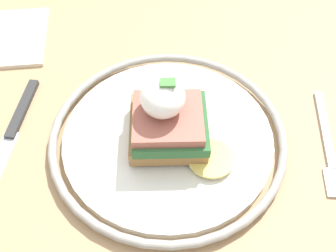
{
  "coord_description": "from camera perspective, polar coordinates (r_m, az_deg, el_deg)",
  "views": [
    {
      "loc": [
        -0.03,
        0.3,
        1.15
      ],
      "look_at": [
        -0.03,
        0.0,
        0.78
      ],
      "focal_mm": 45.0,
      "sensor_mm": 36.0,
      "label": 1
    }
  ],
  "objects": [
    {
      "name": "dining_table",
      "position": [
        0.61,
        -3.18,
        -9.34
      ],
      "size": [
        0.97,
        0.68,
        0.74
      ],
      "color": "tan",
      "rests_on": "ground_plane"
    },
    {
      "name": "plate",
      "position": [
        0.49,
        0.0,
        -1.96
      ],
      "size": [
        0.28,
        0.28,
        0.02
      ],
      "color": "silver",
      "rests_on": "dining_table"
    },
    {
      "name": "sandwich",
      "position": [
        0.46,
        0.02,
        0.71
      ],
      "size": [
        0.12,
        0.1,
        0.09
      ],
      "color": "#9E703D",
      "rests_on": "plate"
    },
    {
      "name": "fork",
      "position": [
        0.53,
        20.87,
        -2.57
      ],
      "size": [
        0.03,
        0.15,
        0.0
      ],
      "color": "silver",
      "rests_on": "dining_table"
    },
    {
      "name": "knife",
      "position": [
        0.54,
        -20.48,
        -1.13
      ],
      "size": [
        0.05,
        0.21,
        0.01
      ],
      "color": "#2D2D2D",
      "rests_on": "dining_table"
    },
    {
      "name": "napkin",
      "position": [
        0.67,
        -21.7,
        10.98
      ],
      "size": [
        0.14,
        0.14,
        0.01
      ],
      "primitive_type": "cube",
      "rotation": [
        0.0,
        0.0,
        0.08
      ],
      "color": "beige",
      "rests_on": "dining_table"
    }
  ]
}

